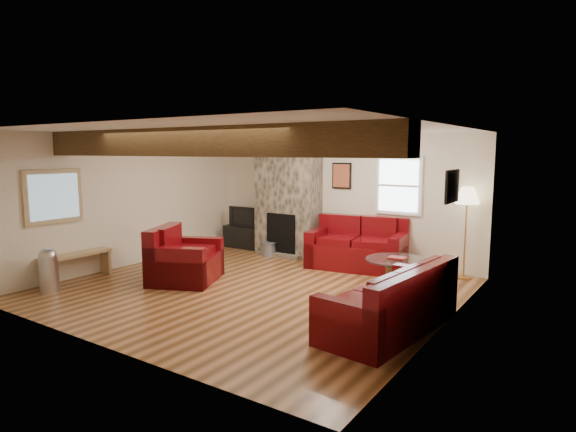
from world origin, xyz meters
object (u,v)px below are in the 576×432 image
Objects in this scene: tv_cabinet at (245,237)px; television at (245,216)px; sofa_three at (390,298)px; coffee_table at (397,274)px; loveseat at (357,243)px; armchair_red at (185,254)px; floor_lamp at (467,201)px.

television reaches higher than tv_cabinet.
sofa_three is 2.10× the size of tv_cabinet.
sofa_three reaches higher than coffee_table.
sofa_three is 1.18× the size of loveseat.
television is (0.00, 0.00, 0.47)m from tv_cabinet.
coffee_table is at bearing -87.87° from armchair_red.
floor_lamp reaches higher than television.
armchair_red is at bearing -71.19° from television.
floor_lamp is (4.82, 0.02, 1.11)m from tv_cabinet.
loveseat is at bearing -5.81° from tv_cabinet.
television is at bearing 165.15° from loveseat.
television is (-4.67, 2.99, 0.32)m from sofa_three.
coffee_table is (3.14, 1.55, -0.22)m from armchair_red.
armchair_red is 2.95m from television.
sofa_three is 5.55m from television.
floor_lamp is at bearing 59.42° from coffee_table.
sofa_three is at bearing -71.59° from coffee_table.
loveseat is at bearing -5.81° from television.
tv_cabinet is 0.63× the size of floor_lamp.
sofa_three is at bearing -32.60° from tv_cabinet.
loveseat is 2.10m from floor_lamp.
tv_cabinet is at bearing 163.25° from coffee_table.
armchair_red reaches higher than coffee_table.
loveseat reaches higher than coffee_table.
loveseat reaches higher than armchair_red.
tv_cabinet is at bearing -116.06° from sofa_three.
loveseat is 1.12× the size of floor_lamp.
sofa_three is 1.86m from coffee_table.
television is (-2.95, 0.30, 0.25)m from loveseat.
armchair_red is 2.95m from tv_cabinet.
television is at bearing -116.06° from sofa_three.
television reaches higher than sofa_three.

